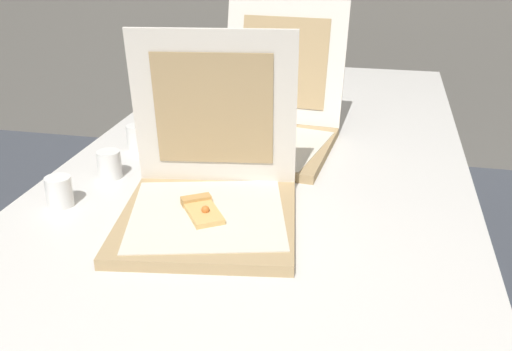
{
  "coord_description": "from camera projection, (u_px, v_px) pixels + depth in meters",
  "views": [
    {
      "loc": [
        0.25,
        -0.65,
        1.3
      ],
      "look_at": [
        0.02,
        0.44,
        0.81
      ],
      "focal_mm": 40.71,
      "sensor_mm": 36.0,
      "label": 1
    }
  ],
  "objects": [
    {
      "name": "table",
      "position": [
        262.0,
        187.0,
        1.41
      ],
      "size": [
        0.97,
        2.2,
        0.75
      ],
      "color": "silver",
      "rests_on": "ground"
    },
    {
      "name": "pizza_box_front",
      "position": [
        209.0,
        194.0,
        1.15
      ],
      "size": [
        0.39,
        0.39,
        0.36
      ],
      "rotation": [
        0.0,
        0.0,
        0.15
      ],
      "color": "tan",
      "rests_on": "table"
    },
    {
      "name": "pizza_box_middle",
      "position": [
        268.0,
        126.0,
        1.53
      ],
      "size": [
        0.38,
        0.45,
        0.36
      ],
      "rotation": [
        0.0,
        0.0,
        -0.08
      ],
      "color": "tan",
      "rests_on": "table"
    },
    {
      "name": "cup_white_mid",
      "position": [
        137.0,
        137.0,
        1.51
      ],
      "size": [
        0.05,
        0.05,
        0.06
      ],
      "primitive_type": "cylinder",
      "color": "white",
      "rests_on": "table"
    },
    {
      "name": "cup_white_near_center",
      "position": [
        109.0,
        164.0,
        1.34
      ],
      "size": [
        0.05,
        0.05,
        0.06
      ],
      "primitive_type": "cylinder",
      "color": "white",
      "rests_on": "table"
    },
    {
      "name": "cup_white_near_left",
      "position": [
        59.0,
        192.0,
        1.21
      ],
      "size": [
        0.05,
        0.05,
        0.06
      ],
      "primitive_type": "cylinder",
      "color": "white",
      "rests_on": "table"
    }
  ]
}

